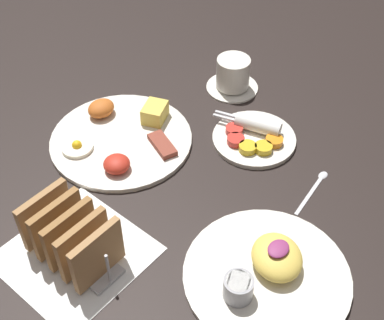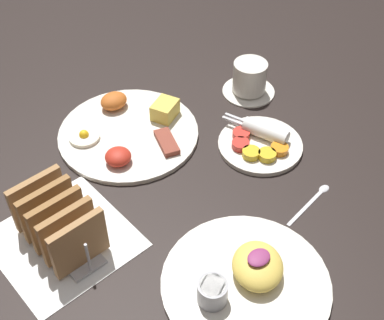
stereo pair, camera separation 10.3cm
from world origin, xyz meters
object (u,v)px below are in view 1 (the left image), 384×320
Objects in this scene: plate_breakfast at (121,137)px; coffee_cup at (233,75)px; plate_foreground at (267,272)px; plate_condiments at (254,136)px; toast_rack at (71,236)px.

coffee_cup is at bearing -12.76° from plate_breakfast.
coffee_cup reaches higher than plate_foreground.
toast_rack reaches higher than plate_condiments.
plate_condiments is 0.44m from toast_rack.
toast_rack reaches higher than plate_breakfast.
plate_breakfast is at bearing 79.07° from plate_foreground.
plate_condiments is at bearing -8.25° from toast_rack.
plate_foreground reaches higher than plate_condiments.
plate_foreground is 1.53× the size of toast_rack.
plate_breakfast is 0.43m from plate_foreground.
plate_condiments is 0.69× the size of plate_foreground.
plate_breakfast is 0.27m from plate_condiments.
toast_rack is (-0.25, -0.15, 0.04)m from plate_breakfast.
coffee_cup is (0.29, -0.07, 0.03)m from plate_breakfast.
coffee_cup is (0.55, 0.08, -0.02)m from toast_rack.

